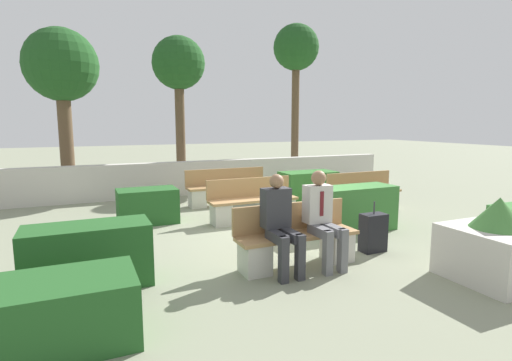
{
  "coord_description": "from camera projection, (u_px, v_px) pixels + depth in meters",
  "views": [
    {
      "loc": [
        -3.29,
        -6.55,
        2.03
      ],
      "look_at": [
        -0.16,
        0.5,
        0.9
      ],
      "focal_mm": 28.0,
      "sensor_mm": 36.0,
      "label": 1
    }
  ],
  "objects": [
    {
      "name": "hedge_block_near_right",
      "position": [
        351.0,
        209.0,
        7.49
      ],
      "size": [
        1.72,
        0.63,
        0.84
      ],
      "color": "#3D7A38",
      "rests_on": "ground_plane"
    },
    {
      "name": "perimeter_wall",
      "position": [
        206.0,
        177.0,
        11.44
      ],
      "size": [
        11.8,
        0.3,
        0.94
      ],
      "color": "beige",
      "rests_on": "ground_plane"
    },
    {
      "name": "tree_center_left",
      "position": [
        179.0,
        68.0,
        11.89
      ],
      "size": [
        1.57,
        1.57,
        4.56
      ],
      "color": "brown",
      "rests_on": "ground_plane"
    },
    {
      "name": "hedge_block_mid_left",
      "position": [
        308.0,
        186.0,
        10.4
      ],
      "size": [
        1.44,
        0.75,
        0.76
      ],
      "color": "#33702D",
      "rests_on": "ground_plane"
    },
    {
      "name": "person_seated_man",
      "position": [
        322.0,
        214.0,
        5.61
      ],
      "size": [
        0.38,
        0.64,
        1.36
      ],
      "color": "slate",
      "rests_on": "ground_plane"
    },
    {
      "name": "planter_corner_left",
      "position": [
        496.0,
        246.0,
        5.14
      ],
      "size": [
        1.09,
        1.09,
        1.09
      ],
      "color": "beige",
      "rests_on": "ground_plane"
    },
    {
      "name": "hedge_block_near_left",
      "position": [
        88.0,
        256.0,
        4.93
      ],
      "size": [
        1.49,
        0.65,
        0.79
      ],
      "color": "#235623",
      "rests_on": "ground_plane"
    },
    {
      "name": "person_seated_woman",
      "position": [
        280.0,
        219.0,
        5.34
      ],
      "size": [
        0.38,
        0.64,
        1.34
      ],
      "color": "#333338",
      "rests_on": "ground_plane"
    },
    {
      "name": "ground_plane",
      "position": [
        275.0,
        231.0,
        7.54
      ],
      "size": [
        60.0,
        60.0,
        0.0
      ],
      "primitive_type": "plane",
      "color": "gray"
    },
    {
      "name": "suitcase",
      "position": [
        373.0,
        233.0,
        6.29
      ],
      "size": [
        0.4,
        0.24,
        0.81
      ],
      "color": "black",
      "rests_on": "ground_plane"
    },
    {
      "name": "bench_back",
      "position": [
        364.0,
        196.0,
        9.2
      ],
      "size": [
        1.77,
        0.48,
        0.88
      ],
      "rotation": [
        0.0,
        0.0,
        -0.18
      ],
      "color": "#A37A4C",
      "rests_on": "ground_plane"
    },
    {
      "name": "bench_front",
      "position": [
        297.0,
        242.0,
        5.66
      ],
      "size": [
        1.79,
        0.49,
        0.88
      ],
      "color": "#A37A4C",
      "rests_on": "ground_plane"
    },
    {
      "name": "hedge_block_far_right",
      "position": [
        32.0,
        317.0,
        3.55
      ],
      "size": [
        1.8,
        0.86,
        0.63
      ],
      "color": "#235623",
      "rests_on": "ground_plane"
    },
    {
      "name": "bench_left_side",
      "position": [
        253.0,
        205.0,
        8.23
      ],
      "size": [
        1.87,
        0.48,
        0.88
      ],
      "rotation": [
        0.0,
        0.0,
        -0.1
      ],
      "color": "#A37A4C",
      "rests_on": "ground_plane"
    },
    {
      "name": "tree_leftmost",
      "position": [
        61.0,
        69.0,
        10.8
      ],
      "size": [
        1.96,
        1.96,
        4.55
      ],
      "color": "brown",
      "rests_on": "ground_plane"
    },
    {
      "name": "bench_right_side",
      "position": [
        228.0,
        190.0,
        9.92
      ],
      "size": [
        2.08,
        0.49,
        0.88
      ],
      "rotation": [
        0.0,
        0.0,
        -0.13
      ],
      "color": "#A37A4C",
      "rests_on": "ground_plane"
    },
    {
      "name": "hedge_block_mid_right",
      "position": [
        148.0,
        206.0,
        8.07
      ],
      "size": [
        1.16,
        0.7,
        0.7
      ],
      "color": "#235623",
      "rests_on": "ground_plane"
    },
    {
      "name": "tree_center_right",
      "position": [
        296.0,
        53.0,
        13.36
      ],
      "size": [
        1.53,
        1.53,
        5.27
      ],
      "color": "brown",
      "rests_on": "ground_plane"
    }
  ]
}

